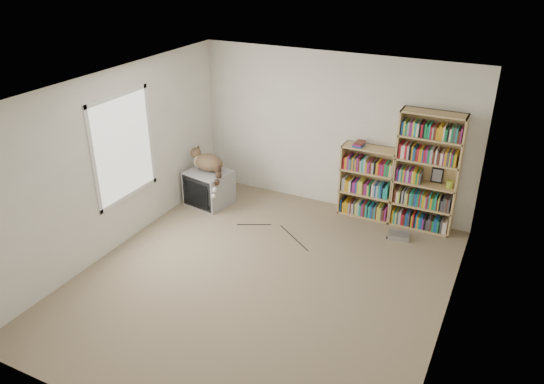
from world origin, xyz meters
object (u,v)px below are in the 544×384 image
at_px(crt_tv, 209,187).
at_px(bookcase_tall, 426,175).
at_px(cat, 209,166).
at_px(bookcase_short, 367,185).
at_px(dvd_player, 399,236).

distance_m(crt_tv, bookcase_tall, 3.45).
height_order(crt_tv, cat, cat).
bearing_deg(bookcase_tall, bookcase_short, 179.97).
bearing_deg(crt_tv, cat, -3.01).
xyz_separation_m(cat, bookcase_short, (2.42, 0.76, -0.15)).
bearing_deg(bookcase_short, crt_tv, -162.95).
bearing_deg(dvd_player, crt_tv, 174.23).
bearing_deg(cat, bookcase_tall, 18.08).
relative_size(bookcase_tall, bookcase_short, 1.58).
xyz_separation_m(cat, dvd_player, (3.09, 0.27, -0.64)).
bearing_deg(dvd_player, cat, 174.38).
distance_m(bookcase_tall, bookcase_short, 0.93).
bearing_deg(cat, crt_tv, 172.34).
xyz_separation_m(crt_tv, bookcase_tall, (3.32, 0.75, 0.58)).
distance_m(cat, bookcase_tall, 3.38).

